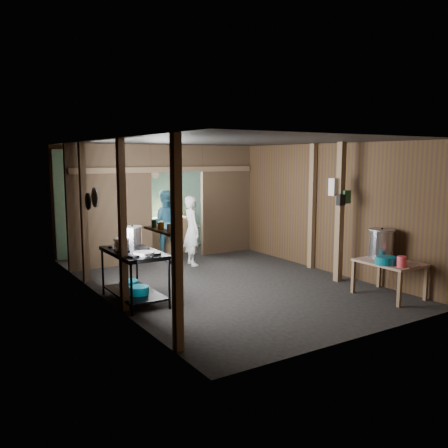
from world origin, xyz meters
TOP-DOWN VIEW (x-y plane):
  - floor at (0.00, 0.00)m, footprint 4.50×7.00m
  - ceiling at (0.00, 0.00)m, footprint 4.50×7.00m
  - wall_back at (0.00, 3.50)m, footprint 4.50×0.00m
  - wall_front at (0.00, -3.50)m, footprint 4.50×0.00m
  - wall_left at (-2.25, 0.00)m, footprint 0.00×7.00m
  - wall_right at (2.25, 0.00)m, footprint 0.00×7.00m
  - partition_left at (-1.32, 2.20)m, footprint 1.85×0.10m
  - partition_right at (1.57, 2.20)m, footprint 1.35×0.10m
  - partition_header at (0.25, 2.20)m, footprint 1.30×0.10m
  - turquoise_panel at (0.00, 3.44)m, footprint 4.40×0.06m
  - back_counter at (0.30, 2.95)m, footprint 1.20×0.50m
  - wall_clock at (0.25, 3.40)m, footprint 0.20×0.03m
  - post_left_a at (-2.18, -2.60)m, footprint 0.10×0.12m
  - post_left_b at (-2.18, -0.80)m, footprint 0.10×0.12m
  - post_left_c at (-2.18, 1.20)m, footprint 0.10×0.12m
  - post_right at (2.18, -0.20)m, footprint 0.10×0.12m
  - post_free at (1.85, -1.30)m, footprint 0.12×0.12m
  - cross_beam at (0.00, 2.15)m, footprint 4.40×0.12m
  - pan_lid_big at (-2.21, 0.40)m, footprint 0.03×0.34m
  - pan_lid_small at (-2.21, 0.80)m, footprint 0.03×0.30m
  - wall_shelf at (-2.15, -2.10)m, footprint 0.14×0.80m
  - jar_white at (-2.15, -2.35)m, footprint 0.07×0.07m
  - jar_yellow at (-2.15, -2.10)m, footprint 0.08×0.08m
  - jar_green at (-2.15, -1.88)m, footprint 0.06×0.06m
  - bag_white at (1.80, -1.22)m, footprint 0.22×0.15m
  - bag_green at (1.92, -1.36)m, footprint 0.16×0.12m
  - bag_black at (1.78, -1.38)m, footprint 0.14×0.10m
  - gas_range at (-1.88, -0.46)m, footprint 0.73×1.42m
  - prep_table at (1.83, -2.48)m, footprint 0.74×1.02m
  - stove_pot_large at (-1.71, 0.02)m, footprint 0.36×0.36m
  - stove_pot_med at (-2.05, -0.39)m, footprint 0.31×0.31m
  - frying_pan at (-1.88, -0.88)m, footprint 0.38×0.58m
  - blue_tub_front at (-1.88, -0.64)m, footprint 0.32×0.32m
  - blue_tub_back at (-1.88, -0.20)m, footprint 0.32×0.32m
  - stock_pot at (1.96, -2.19)m, footprint 0.58×0.58m
  - wash_basin at (1.60, -2.57)m, footprint 0.44×0.44m
  - pink_bucket at (1.65, -2.84)m, footprint 0.19×0.19m
  - knife at (1.80, -2.97)m, footprint 0.30×0.04m
  - yellow_tub at (0.50, 2.95)m, footprint 0.40×0.40m
  - cook at (0.19, 1.39)m, footprint 0.44×0.60m
  - worker_back at (0.14, 2.67)m, footprint 0.92×0.82m

SIDE VIEW (x-z plane):
  - floor at x=0.00m, z-range 0.00..0.00m
  - blue_tub_back at x=-1.88m, z-range 0.16..0.29m
  - blue_tub_front at x=-1.88m, z-range 0.16..0.29m
  - prep_table at x=1.83m, z-range 0.00..0.60m
  - gas_range at x=-1.88m, z-range 0.00..0.84m
  - back_counter at x=0.30m, z-range 0.00..0.85m
  - knife at x=1.80m, z-range 0.60..0.61m
  - wash_basin at x=1.60m, z-range 0.60..0.73m
  - pink_bucket at x=1.65m, z-range 0.60..0.78m
  - cook at x=0.19m, z-range 0.00..1.51m
  - worker_back at x=0.14m, z-range 0.00..1.56m
  - stock_pot at x=1.96m, z-range 0.58..1.10m
  - frying_pan at x=-1.88m, z-range 0.83..0.90m
  - stove_pot_med at x=-2.05m, z-range 0.82..1.04m
  - yellow_tub at x=0.50m, z-range 0.85..1.07m
  - stove_pot_large at x=-1.71m, z-range 0.82..1.16m
  - turquoise_panel at x=0.00m, z-range 0.00..2.50m
  - wall_back at x=0.00m, z-range 0.00..2.60m
  - wall_front at x=0.00m, z-range 0.00..2.60m
  - wall_left at x=-2.25m, z-range 0.00..2.60m
  - wall_right at x=2.25m, z-range 0.00..2.60m
  - partition_left at x=-1.32m, z-range 0.00..2.60m
  - partition_right at x=1.57m, z-range 0.00..2.60m
  - post_left_a at x=-2.18m, z-range 0.00..2.60m
  - post_left_b at x=-2.18m, z-range 0.00..2.60m
  - post_left_c at x=-2.18m, z-range 0.00..2.60m
  - post_right at x=2.18m, z-range 0.00..2.60m
  - post_free at x=1.85m, z-range 0.00..2.60m
  - wall_shelf at x=-2.15m, z-range 1.39..1.41m
  - jar_white at x=-2.15m, z-range 1.42..1.52m
  - jar_yellow at x=-2.15m, z-range 1.42..1.52m
  - jar_green at x=-2.15m, z-range 1.42..1.52m
  - pan_lid_small at x=-2.21m, z-range 1.40..1.70m
  - bag_black at x=1.78m, z-range 1.45..1.65m
  - bag_green at x=1.92m, z-range 1.48..1.72m
  - pan_lid_big at x=-2.21m, z-range 1.48..1.82m
  - bag_white at x=1.80m, z-range 1.62..1.94m
  - wall_clock at x=0.25m, z-range 1.80..2.00m
  - cross_beam at x=0.00m, z-range 1.99..2.11m
  - partition_header at x=0.25m, z-range 2.00..2.60m
  - ceiling at x=0.00m, z-range 2.60..2.60m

